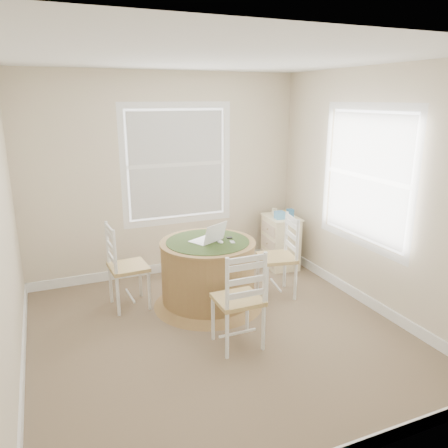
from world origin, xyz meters
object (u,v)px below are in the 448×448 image
chair_near (238,299)px  corner_chest (280,242)px  chair_right (277,257)px  laptop (208,239)px  chair_left (128,266)px  round_table (208,270)px

chair_near → corner_chest: (1.39, 1.62, -0.11)m
chair_right → laptop: laptop is taller
chair_left → chair_near: (0.78, -1.22, 0.00)m
round_table → corner_chest: bearing=39.3°
chair_near → corner_chest: bearing=-130.6°
chair_near → laptop: (0.05, 0.91, 0.31)m
chair_left → chair_right: same height
chair_left → chair_right: bearing=-106.2°
chair_near → chair_right: (0.88, 0.83, 0.00)m
chair_left → laptop: 0.94m
round_table → chair_near: (-0.05, -0.91, 0.06)m
laptop → chair_left: bearing=-48.2°
chair_right → laptop: size_ratio=2.23×
chair_left → laptop: size_ratio=2.23×
chair_right → corner_chest: (0.50, 0.78, -0.11)m
chair_left → chair_near: bearing=-150.5°
round_table → laptop: 0.37m
chair_near → round_table: bearing=-92.8°
round_table → chair_right: chair_right is taller
chair_right → laptop: bearing=-84.4°
chair_left → round_table: bearing=-113.9°
chair_left → corner_chest: bearing=-82.8°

